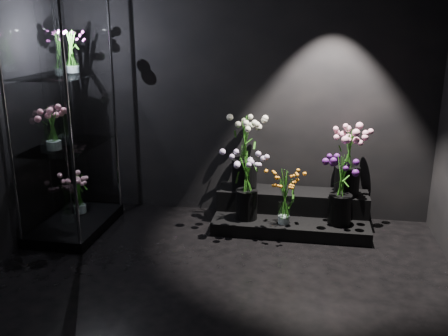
# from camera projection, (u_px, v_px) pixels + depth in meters

# --- Properties ---
(floor) EXTENTS (4.00, 4.00, 0.00)m
(floor) POSITION_uv_depth(u_px,v_px,m) (209.00, 305.00, 3.84)
(floor) COLOR black
(floor) RESTS_ON ground
(wall_back) EXTENTS (4.00, 0.00, 4.00)m
(wall_back) POSITION_uv_depth(u_px,v_px,m) (245.00, 89.00, 5.33)
(wall_back) COLOR black
(wall_back) RESTS_ON floor
(wall_front) EXTENTS (4.00, 0.00, 4.00)m
(wall_front) POSITION_uv_depth(u_px,v_px,m) (76.00, 258.00, 1.55)
(wall_front) COLOR black
(wall_front) RESTS_ON floor
(display_riser) EXTENTS (1.59, 0.71, 0.35)m
(display_riser) POSITION_uv_depth(u_px,v_px,m) (291.00, 212.00, 5.30)
(display_riser) COLOR black
(display_riser) RESTS_ON floor
(display_case) EXTENTS (0.64, 1.07, 2.34)m
(display_case) POSITION_uv_depth(u_px,v_px,m) (66.00, 119.00, 4.88)
(display_case) COLOR black
(display_case) RESTS_ON floor
(bouquet_orange_bells) EXTENTS (0.37, 0.37, 0.57)m
(bouquet_orange_bells) POSITION_uv_depth(u_px,v_px,m) (285.00, 195.00, 4.95)
(bouquet_orange_bells) COLOR white
(bouquet_orange_bells) RESTS_ON display_riser
(bouquet_lilac) EXTENTS (0.41, 0.41, 0.70)m
(bouquet_lilac) POSITION_uv_depth(u_px,v_px,m) (247.00, 180.00, 5.05)
(bouquet_lilac) COLOR black
(bouquet_lilac) RESTS_ON display_riser
(bouquet_purple) EXTENTS (0.32, 0.32, 0.70)m
(bouquet_purple) POSITION_uv_depth(u_px,v_px,m) (341.00, 187.00, 4.92)
(bouquet_purple) COLOR black
(bouquet_purple) RESTS_ON display_riser
(bouquet_cream_roses) EXTENTS (0.51, 0.51, 0.79)m
(bouquet_cream_roses) POSITION_uv_depth(u_px,v_px,m) (245.00, 149.00, 5.27)
(bouquet_cream_roses) COLOR black
(bouquet_cream_roses) RESTS_ON display_riser
(bouquet_pink_roses) EXTENTS (0.45, 0.45, 0.71)m
(bouquet_pink_roses) POSITION_uv_depth(u_px,v_px,m) (349.00, 157.00, 5.09)
(bouquet_pink_roses) COLOR black
(bouquet_pink_roses) RESTS_ON display_riser
(bouquet_case_pink) EXTENTS (0.30, 0.30, 0.41)m
(bouquet_case_pink) POSITION_uv_depth(u_px,v_px,m) (52.00, 127.00, 4.72)
(bouquet_case_pink) COLOR white
(bouquet_case_pink) RESTS_ON display_case
(bouquet_case_magenta) EXTENTS (0.25, 0.25, 0.40)m
(bouquet_case_magenta) POSITION_uv_depth(u_px,v_px,m) (71.00, 52.00, 4.85)
(bouquet_case_magenta) COLOR white
(bouquet_case_magenta) RESTS_ON display_case
(bouquet_case_base_pink) EXTENTS (0.42, 0.42, 0.43)m
(bouquet_case_base_pink) POSITION_uv_depth(u_px,v_px,m) (78.00, 192.00, 5.32)
(bouquet_case_base_pink) COLOR white
(bouquet_case_base_pink) RESTS_ON display_case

